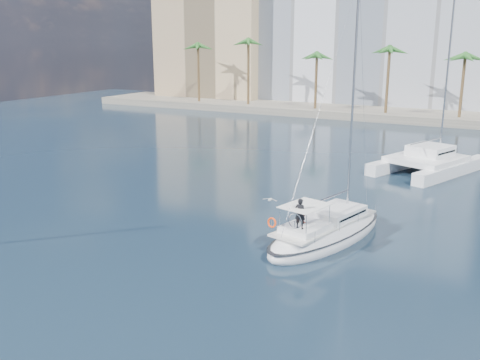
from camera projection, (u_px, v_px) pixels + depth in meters
The scene contains 9 objects.
ground at pixel (246, 246), 32.31m from camera, with size 160.00×160.00×0.00m, color black.
quay at pixel (423, 116), 84.28m from camera, with size 120.00×14.00×1.20m, color gray.
building_modern at pixel (372, 29), 96.59m from camera, with size 42.00×16.00×28.00m, color white.
building_tan_left at pixel (218, 46), 107.54m from camera, with size 22.00×14.00×22.00m, color tan.
palm_left at pixel (223, 51), 93.84m from camera, with size 3.60×3.60×12.30m.
palm_centre at pixel (424, 53), 78.41m from camera, with size 3.60×3.60×12.30m.
main_sloop at pixel (327, 232), 33.24m from camera, with size 6.15×11.61×16.45m.
catamaran at pixel (429, 160), 50.60m from camera, with size 9.91×13.38×17.54m.
seagull at pixel (270, 200), 38.83m from camera, with size 1.12×0.48×0.21m.
Camera 1 is at (13.88, -26.86, 12.08)m, focal length 40.00 mm.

